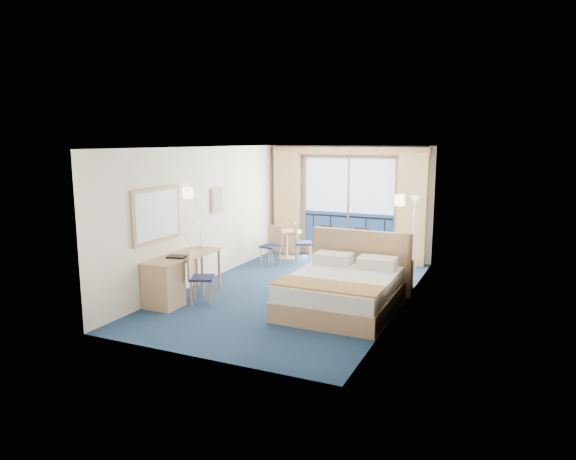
% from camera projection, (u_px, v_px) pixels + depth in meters
% --- Properties ---
extents(floor, '(6.50, 6.50, 0.00)m').
position_uv_depth(floor, '(295.00, 292.00, 9.69)').
color(floor, navy).
rests_on(floor, ground).
extents(room_walls, '(4.04, 6.54, 2.72)m').
position_uv_depth(room_walls, '(296.00, 198.00, 9.38)').
color(room_walls, silver).
rests_on(room_walls, ground).
extents(balcony_door, '(2.36, 0.03, 2.52)m').
position_uv_depth(balcony_door, '(348.00, 211.00, 12.39)').
color(balcony_door, navy).
rests_on(balcony_door, room_walls).
extents(curtain_left, '(0.65, 0.22, 2.55)m').
position_uv_depth(curtain_left, '(287.00, 203.00, 12.85)').
color(curtain_left, tan).
rests_on(curtain_left, room_walls).
extents(curtain_right, '(0.65, 0.22, 2.55)m').
position_uv_depth(curtain_right, '(412.00, 210.00, 11.60)').
color(curtain_right, tan).
rests_on(curtain_right, room_walls).
extents(pelmet, '(3.80, 0.25, 0.18)m').
position_uv_depth(pelmet, '(348.00, 151.00, 12.03)').
color(pelmet, tan).
rests_on(pelmet, room_walls).
extents(mirror, '(0.05, 1.25, 0.95)m').
position_uv_depth(mirror, '(157.00, 215.00, 8.87)').
color(mirror, tan).
rests_on(mirror, room_walls).
extents(wall_print, '(0.04, 0.42, 0.52)m').
position_uv_depth(wall_print, '(217.00, 200.00, 10.61)').
color(wall_print, tan).
rests_on(wall_print, room_walls).
extents(sconce_left, '(0.18, 0.18, 0.18)m').
position_uv_depth(sconce_left, '(188.00, 193.00, 9.61)').
color(sconce_left, '#FFDEB2').
rests_on(sconce_left, room_walls).
extents(sconce_right, '(0.18, 0.18, 0.18)m').
position_uv_depth(sconce_right, '(400.00, 200.00, 8.45)').
color(sconce_right, '#FFDEB2').
rests_on(sconce_right, room_walls).
extents(bed, '(1.89, 2.24, 1.19)m').
position_uv_depth(bed, '(343.00, 290.00, 8.68)').
color(bed, tan).
rests_on(bed, ground).
extents(nightstand, '(0.46, 0.44, 0.60)m').
position_uv_depth(nightstand, '(400.00, 274.00, 9.84)').
color(nightstand, tan).
rests_on(nightstand, ground).
extents(phone, '(0.20, 0.15, 0.08)m').
position_uv_depth(phone, '(402.00, 256.00, 9.79)').
color(phone, silver).
rests_on(phone, nightstand).
extents(armchair, '(1.02, 1.03, 0.68)m').
position_uv_depth(armchair, '(380.00, 266.00, 10.27)').
color(armchair, '#484E57').
rests_on(armchair, ground).
extents(floor_lamp, '(0.23, 0.23, 1.63)m').
position_uv_depth(floor_lamp, '(414.00, 214.00, 11.26)').
color(floor_lamp, silver).
rests_on(floor_lamp, ground).
extents(desk, '(0.58, 1.69, 0.79)m').
position_uv_depth(desk, '(168.00, 280.00, 8.85)').
color(desk, tan).
rests_on(desk, ground).
extents(desk_chair, '(0.54, 0.54, 0.94)m').
position_uv_depth(desk_chair, '(197.00, 274.00, 8.95)').
color(desk_chair, '#1F2649').
rests_on(desk_chair, ground).
extents(folder, '(0.37, 0.31, 0.03)m').
position_uv_depth(folder, '(177.00, 257.00, 9.01)').
color(folder, black).
rests_on(folder, desk).
extents(desk_lamp, '(0.12, 0.12, 0.46)m').
position_uv_depth(desk_lamp, '(200.00, 230.00, 9.79)').
color(desk_lamp, silver).
rests_on(desk_lamp, desk).
extents(round_table, '(0.76, 0.76, 0.68)m').
position_uv_depth(round_table, '(286.00, 237.00, 12.35)').
color(round_table, tan).
rests_on(round_table, ground).
extents(table_chair_a, '(0.55, 0.54, 0.92)m').
position_uv_depth(table_chair_a, '(300.00, 240.00, 12.01)').
color(table_chair_a, '#1F2649').
rests_on(table_chair_a, ground).
extents(table_chair_b, '(0.45, 0.46, 0.89)m').
position_uv_depth(table_chair_b, '(272.00, 243.00, 11.77)').
color(table_chair_b, '#1F2649').
rests_on(table_chair_b, ground).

